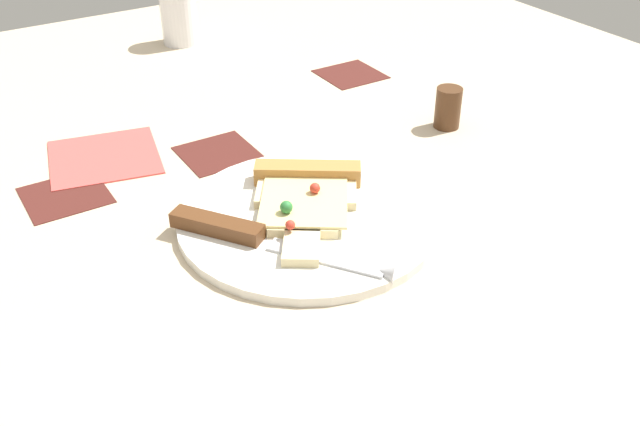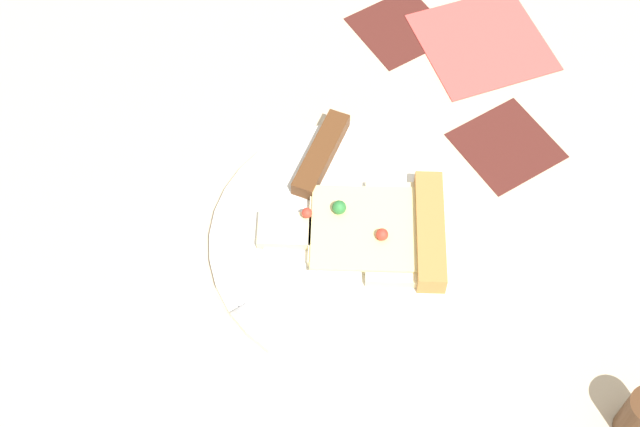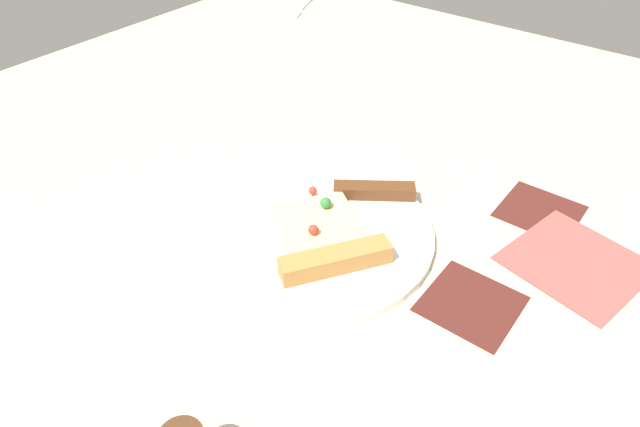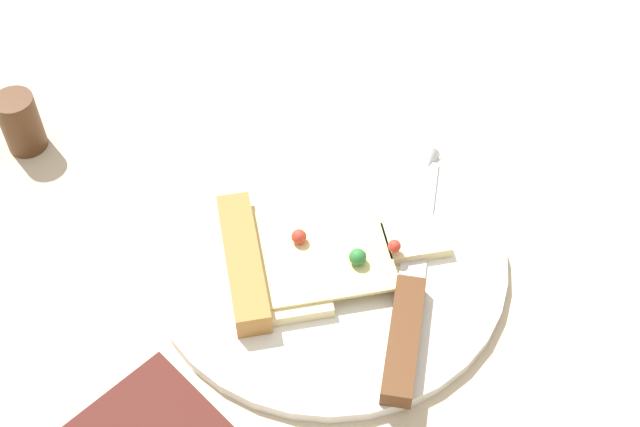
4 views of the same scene
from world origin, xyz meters
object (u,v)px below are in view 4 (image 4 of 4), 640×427
(pizza_slice, at_px, (300,256))
(knife, at_px, (410,289))
(plate, at_px, (333,260))
(pepper_shaker, at_px, (21,123))

(pizza_slice, distance_m, knife, 0.09)
(plate, bearing_deg, pepper_shaker, -160.59)
(plate, distance_m, pizza_slice, 0.03)
(plate, xyz_separation_m, knife, (0.07, 0.02, 0.01))
(pizza_slice, xyz_separation_m, knife, (0.08, 0.04, -0.00))
(knife, distance_m, pepper_shaker, 0.36)
(plate, relative_size, knife, 1.34)
(plate, bearing_deg, pizza_slice, -123.42)
(plate, height_order, pizza_slice, pizza_slice)
(plate, xyz_separation_m, pizza_slice, (-0.01, -0.02, 0.01))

